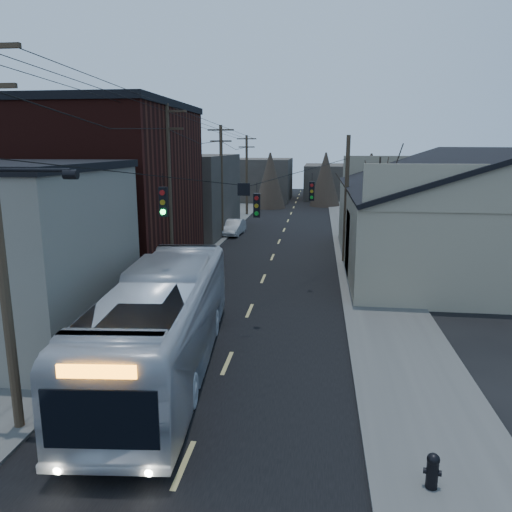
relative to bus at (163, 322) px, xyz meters
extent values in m
cube|color=black|center=(2.08, 22.85, -1.80)|extent=(9.00, 110.00, 0.02)
cube|color=#474744|center=(-4.42, 22.85, -1.75)|extent=(4.00, 110.00, 0.12)
cube|color=#474744|center=(8.58, 22.85, -1.75)|extent=(4.00, 110.00, 0.12)
cube|color=#6E685C|center=(-6.92, 1.85, 1.69)|extent=(8.00, 8.00, 7.00)
cube|color=black|center=(-7.92, 12.85, 3.19)|extent=(10.00, 12.00, 10.00)
cube|color=#36312B|center=(-7.42, 28.85, 1.69)|extent=(9.00, 14.00, 7.00)
cube|color=gray|center=(15.08, 17.85, 0.69)|extent=(16.00, 20.00, 5.00)
cube|color=black|center=(11.08, 17.85, 4.49)|extent=(8.16, 20.60, 2.86)
cube|color=#36312B|center=(-3.92, 57.85, 1.19)|extent=(10.00, 12.00, 6.00)
cube|color=#36312B|center=(9.08, 62.85, 0.69)|extent=(12.00, 14.00, 5.00)
cone|color=black|center=(8.58, 12.85, 1.79)|extent=(0.40, 0.40, 7.20)
cylinder|color=#382B1E|center=(-2.92, -4.15, 3.44)|extent=(0.28, 0.28, 10.50)
cylinder|color=#382B1E|center=(-2.92, 10.85, 3.19)|extent=(0.28, 0.28, 10.00)
cube|color=#382B1E|center=(-2.92, 10.85, 7.79)|extent=(2.20, 0.12, 0.12)
cylinder|color=#382B1E|center=(-2.92, 25.85, 2.94)|extent=(0.28, 0.28, 9.50)
cube|color=#382B1E|center=(-2.92, 25.85, 7.29)|extent=(2.20, 0.12, 0.12)
cylinder|color=#382B1E|center=(-2.92, 40.85, 2.69)|extent=(0.28, 0.28, 9.00)
cube|color=#382B1E|center=(-2.92, 40.85, 6.79)|extent=(2.20, 0.12, 0.12)
cylinder|color=#382B1E|center=(7.08, 17.85, 2.44)|extent=(0.28, 0.28, 8.50)
cube|color=black|center=(0.08, 0.35, 4.14)|extent=(0.28, 0.20, 1.00)
cube|color=black|center=(2.68, 4.85, 3.54)|extent=(0.28, 0.20, 1.00)
cube|color=black|center=(4.88, 10.85, 3.64)|extent=(0.28, 0.20, 1.00)
imported|color=#B1B6BE|center=(0.00, 0.00, 0.00)|extent=(4.19, 13.21, 3.62)
imported|color=#ABB0B3|center=(-2.22, 27.70, -1.13)|extent=(1.69, 4.22, 1.36)
cylinder|color=black|center=(7.99, -5.41, -1.35)|extent=(0.27, 0.27, 0.68)
sphere|color=black|center=(7.99, -5.41, -0.97)|extent=(0.30, 0.30, 0.30)
cylinder|color=black|center=(7.99, -5.41, -1.29)|extent=(0.42, 0.21, 0.14)
camera|label=1|loc=(5.24, -15.86, 5.97)|focal=35.00mm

